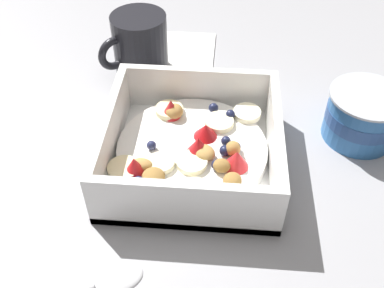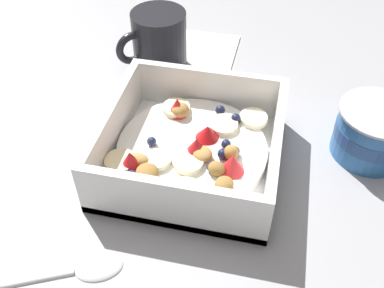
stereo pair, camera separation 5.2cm
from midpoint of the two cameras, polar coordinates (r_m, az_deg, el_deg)
ground_plane at (r=0.55m, az=-4.61°, el=-1.90°), size 2.40×2.40×0.00m
fruit_bowl at (r=0.53m, az=-2.84°, el=-0.81°), size 0.20×0.20×0.07m
spoon at (r=0.46m, az=-16.18°, el=-17.22°), size 0.09×0.16×0.01m
yogurt_cup at (r=0.58m, az=18.76°, el=3.36°), size 0.10×0.10×0.07m
coffee_mug at (r=0.67m, az=-9.08°, el=12.42°), size 0.09×0.09×0.09m
folded_napkin at (r=0.73m, az=-4.05°, el=11.76°), size 0.12×0.12×0.01m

